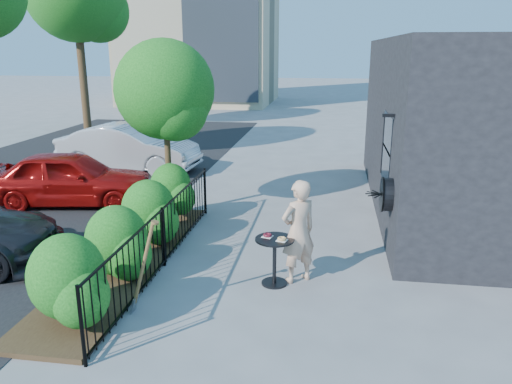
% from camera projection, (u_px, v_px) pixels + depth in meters
% --- Properties ---
extents(ground, '(120.00, 120.00, 0.00)m').
position_uv_depth(ground, '(247.00, 271.00, 8.78)').
color(ground, gray).
rests_on(ground, ground).
extents(shop_building, '(6.22, 9.00, 4.00)m').
position_uv_depth(shop_building, '(509.00, 127.00, 11.70)').
color(shop_building, black).
rests_on(shop_building, ground).
extents(fence, '(0.05, 6.05, 1.10)m').
position_uv_depth(fence, '(163.00, 237.00, 8.84)').
color(fence, black).
rests_on(fence, ground).
extents(planting_bed, '(1.30, 6.00, 0.08)m').
position_uv_depth(planting_bed, '(128.00, 261.00, 9.09)').
color(planting_bed, '#382616').
rests_on(planting_bed, ground).
extents(shrubs, '(1.10, 5.60, 1.24)m').
position_uv_depth(shrubs, '(133.00, 225.00, 8.98)').
color(shrubs, '#125114').
rests_on(shrubs, ground).
extents(patio_tree, '(2.20, 2.20, 3.94)m').
position_uv_depth(patio_tree, '(167.00, 96.00, 10.95)').
color(patio_tree, '#3F2B19').
rests_on(patio_tree, ground).
extents(cafe_table, '(0.64, 0.64, 0.86)m').
position_uv_depth(cafe_table, '(275.00, 253.00, 8.14)').
color(cafe_table, black).
rests_on(cafe_table, ground).
extents(woman, '(0.76, 0.72, 1.75)m').
position_uv_depth(woman, '(298.00, 232.00, 8.18)').
color(woman, '#D2A588').
rests_on(woman, ground).
extents(shovel, '(0.50, 0.19, 1.49)m').
position_uv_depth(shovel, '(142.00, 272.00, 7.22)').
color(shovel, brown).
rests_on(shovel, ground).
extents(car_red, '(4.16, 2.18, 1.35)m').
position_uv_depth(car_red, '(70.00, 178.00, 12.38)').
color(car_red, '#A20F0D').
rests_on(car_red, ground).
extents(car_silver, '(4.55, 1.89, 1.46)m').
position_uv_depth(car_silver, '(129.00, 148.00, 15.82)').
color(car_silver, '#BBBBC0').
rests_on(car_silver, ground).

